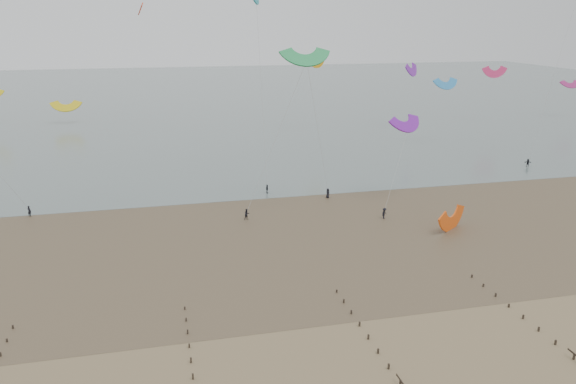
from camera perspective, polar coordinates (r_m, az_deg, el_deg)
The scene contains 6 objects.
ground at distance 57.70m, azimuth 4.85°, elevation -15.92°, with size 500.00×500.00×0.00m, color brown.
sea_and_shore at distance 86.91m, azimuth -4.71°, elevation -4.08°, with size 500.00×665.00×0.03m.
kitesurfer_lead at distance 102.50m, azimuth -24.80°, elevation -1.77°, with size 0.68×0.45×1.86m, color black.
kitesurfers at distance 107.18m, azimuth 11.42°, elevation 0.27°, with size 165.03×25.76×1.85m.
grounded_kite at distance 91.35m, azimuth 16.25°, elevation -3.67°, with size 6.96×3.64×5.30m, color #EA500E, non-canonical shape.
kites_airborne at distance 137.60m, azimuth -13.41°, elevation 11.79°, with size 256.11×116.60×41.80m.
Camera 1 is at (-15.53, -45.80, 31.46)m, focal length 35.00 mm.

